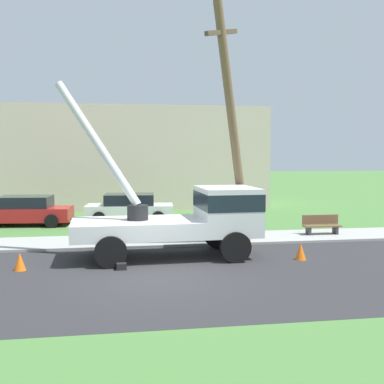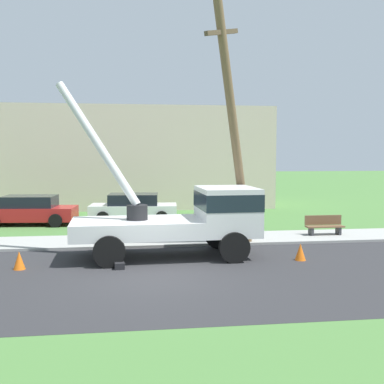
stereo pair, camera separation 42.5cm
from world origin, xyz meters
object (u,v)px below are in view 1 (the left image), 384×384
(traffic_cone_behind, at_px, (20,261))
(parked_sedan_white, at_px, (130,208))
(park_bench, at_px, (321,225))
(traffic_cone_ahead, at_px, (301,251))
(utility_truck, at_px, (190,215))
(leaning_utility_pole, at_px, (233,125))
(traffic_cone_curbside, at_px, (230,242))
(parked_sedan_red, at_px, (25,211))

(traffic_cone_behind, xyz_separation_m, parked_sedan_white, (3.58, 9.72, 0.43))
(parked_sedan_white, xyz_separation_m, park_bench, (7.87, -5.62, -0.25))
(traffic_cone_ahead, height_order, traffic_cone_behind, same)
(traffic_cone_behind, bearing_deg, utility_truck, 12.34)
(leaning_utility_pole, xyz_separation_m, traffic_cone_curbside, (-0.13, -0.30, -4.26))
(traffic_cone_ahead, distance_m, traffic_cone_curbside, 2.77)
(traffic_cone_ahead, distance_m, traffic_cone_behind, 8.90)
(traffic_cone_curbside, xyz_separation_m, park_bench, (4.44, 2.03, 0.18))
(traffic_cone_ahead, relative_size, parked_sedan_red, 0.12)
(park_bench, bearing_deg, leaning_utility_pole, -158.11)
(parked_sedan_red, bearing_deg, traffic_cone_ahead, -41.78)
(parked_sedan_white, relative_size, park_bench, 2.84)
(traffic_cone_behind, bearing_deg, traffic_cone_curbside, 16.46)
(park_bench, bearing_deg, parked_sedan_white, 144.49)
(traffic_cone_curbside, bearing_deg, traffic_cone_behind, -163.54)
(traffic_cone_ahead, relative_size, parked_sedan_white, 0.12)
(utility_truck, bearing_deg, park_bench, 25.73)
(traffic_cone_behind, distance_m, parked_sedan_white, 10.37)
(leaning_utility_pole, relative_size, parked_sedan_white, 1.95)
(utility_truck, bearing_deg, leaning_utility_pole, 34.17)
(leaning_utility_pole, height_order, traffic_cone_behind, leaning_utility_pole)
(parked_sedan_white, bearing_deg, utility_truck, -78.13)
(traffic_cone_ahead, relative_size, traffic_cone_behind, 1.00)
(traffic_cone_ahead, distance_m, parked_sedan_red, 13.92)
(parked_sedan_red, bearing_deg, traffic_cone_behind, -80.99)
(leaning_utility_pole, bearing_deg, park_bench, 21.89)
(utility_truck, distance_m, parked_sedan_white, 8.76)
(utility_truck, bearing_deg, traffic_cone_behind, -167.66)
(traffic_cone_curbside, distance_m, parked_sedan_red, 11.17)
(park_bench, bearing_deg, traffic_cone_behind, -160.28)
(utility_truck, xyz_separation_m, park_bench, (6.08, 2.93, -0.95))
(parked_sedan_red, distance_m, park_bench, 13.94)
(traffic_cone_curbside, height_order, parked_sedan_red, parked_sedan_red)
(leaning_utility_pole, height_order, traffic_cone_curbside, leaning_utility_pole)
(traffic_cone_ahead, xyz_separation_m, traffic_cone_curbside, (-1.89, 2.03, 0.00))
(leaning_utility_pole, bearing_deg, parked_sedan_red, 141.12)
(parked_sedan_red, height_order, parked_sedan_white, same)
(utility_truck, relative_size, leaning_utility_pole, 0.77)
(traffic_cone_curbside, xyz_separation_m, parked_sedan_white, (-3.43, 7.65, 0.43))
(parked_sedan_white, bearing_deg, traffic_cone_ahead, -61.20)
(parked_sedan_white, bearing_deg, traffic_cone_behind, -110.21)
(utility_truck, distance_m, park_bench, 6.81)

